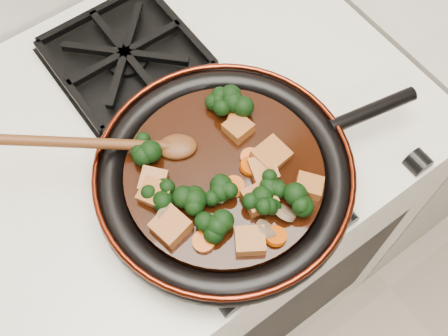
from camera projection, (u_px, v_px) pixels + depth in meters
stove at (190, 225)px, 1.28m from camera, size 0.76×0.60×0.90m
burner_grate_front at (228, 181)px, 0.81m from camera, size 0.23×0.23×0.03m
burner_grate_back at (126, 57)px, 0.92m from camera, size 0.23×0.23×0.03m
skillet at (225, 176)px, 0.78m from camera, size 0.49×0.36×0.05m
braising_sauce at (224, 175)px, 0.78m from camera, size 0.28×0.28×0.02m
tofu_cube_0 at (238, 128)px, 0.79m from camera, size 0.04×0.04×0.02m
tofu_cube_1 at (153, 182)px, 0.76m from camera, size 0.05×0.05×0.03m
tofu_cube_2 at (171, 226)px, 0.72m from camera, size 0.05×0.05×0.03m
tofu_cube_3 at (250, 241)px, 0.72m from camera, size 0.05×0.05×0.02m
tofu_cube_4 at (263, 171)px, 0.76m from camera, size 0.05×0.05×0.02m
tofu_cube_5 at (259, 199)px, 0.74m from camera, size 0.05×0.04×0.02m
tofu_cube_6 at (156, 194)px, 0.75m from camera, size 0.05×0.05×0.03m
tofu_cube_7 at (271, 156)px, 0.77m from camera, size 0.05×0.05×0.03m
tofu_cube_8 at (309, 186)px, 0.75m from camera, size 0.05×0.05×0.03m
broccoli_floret_0 at (223, 104)px, 0.81m from camera, size 0.08×0.07×0.06m
broccoli_floret_1 at (191, 202)px, 0.74m from camera, size 0.08×0.08×0.07m
broccoli_floret_2 at (220, 197)px, 0.74m from camera, size 0.08×0.09×0.07m
broccoli_floret_3 at (160, 196)px, 0.74m from camera, size 0.08×0.08×0.07m
broccoli_floret_4 at (268, 189)px, 0.75m from camera, size 0.08×0.08×0.07m
broccoli_floret_5 at (214, 227)px, 0.72m from camera, size 0.09×0.08×0.06m
broccoli_floret_6 at (233, 111)px, 0.80m from camera, size 0.07×0.08×0.07m
broccoli_floret_7 at (259, 205)px, 0.73m from camera, size 0.08×0.08×0.06m
broccoli_floret_8 at (301, 204)px, 0.73m from camera, size 0.08×0.08×0.08m
broccoli_floret_9 at (144, 150)px, 0.78m from camera, size 0.08×0.08×0.06m
carrot_coin_0 at (276, 236)px, 0.72m from camera, size 0.03×0.03×0.02m
carrot_coin_1 at (237, 122)px, 0.80m from camera, size 0.03×0.03×0.02m
carrot_coin_2 at (249, 166)px, 0.77m from camera, size 0.03×0.03×0.02m
carrot_coin_3 at (234, 186)px, 0.75m from camera, size 0.03×0.03×0.02m
carrot_coin_4 at (204, 241)px, 0.72m from camera, size 0.03×0.03×0.01m
carrot_coin_5 at (250, 157)px, 0.77m from camera, size 0.03×0.03×0.01m
mushroom_slice_0 at (266, 229)px, 0.72m from camera, size 0.03×0.03×0.03m
mushroom_slice_1 at (168, 218)px, 0.73m from camera, size 0.04×0.03×0.03m
mushroom_slice_2 at (285, 213)px, 0.73m from camera, size 0.03×0.04×0.03m
wooden_spoon at (115, 144)px, 0.76m from camera, size 0.16×0.11×0.28m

